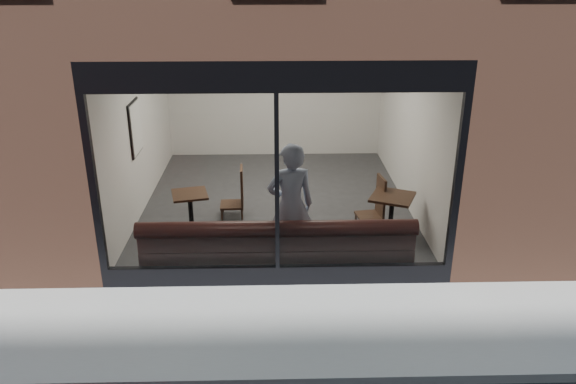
{
  "coord_description": "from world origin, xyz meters",
  "views": [
    {
      "loc": [
        -0.04,
        -4.97,
        4.31
      ],
      "look_at": [
        0.16,
        2.4,
        1.3
      ],
      "focal_mm": 35.0,
      "sensor_mm": 36.0,
      "label": 1
    }
  ],
  "objects_px": {
    "banquette": "(277,257)",
    "cafe_table_left": "(190,194)",
    "cafe_table_right": "(392,197)",
    "cafe_chair_left": "(232,205)",
    "cafe_chair_right": "(369,216)",
    "person": "(291,206)"
  },
  "relations": [
    {
      "from": "banquette",
      "to": "cafe_table_right",
      "type": "xyz_separation_m",
      "value": [
        1.91,
        1.06,
        0.52
      ]
    },
    {
      "from": "banquette",
      "to": "cafe_chair_left",
      "type": "relative_size",
      "value": 9.56
    },
    {
      "from": "banquette",
      "to": "cafe_chair_left",
      "type": "xyz_separation_m",
      "value": [
        -0.81,
        1.96,
        0.01
      ]
    },
    {
      "from": "person",
      "to": "cafe_chair_left",
      "type": "height_order",
      "value": "person"
    },
    {
      "from": "person",
      "to": "cafe_table_left",
      "type": "bearing_deg",
      "value": -44.78
    },
    {
      "from": "cafe_table_right",
      "to": "cafe_chair_left",
      "type": "xyz_separation_m",
      "value": [
        -2.72,
        0.9,
        -0.5
      ]
    },
    {
      "from": "banquette",
      "to": "cafe_chair_right",
      "type": "xyz_separation_m",
      "value": [
        1.61,
        1.41,
        0.01
      ]
    },
    {
      "from": "cafe_table_left",
      "to": "cafe_table_right",
      "type": "relative_size",
      "value": 0.86
    },
    {
      "from": "banquette",
      "to": "cafe_chair_left",
      "type": "bearing_deg",
      "value": 112.37
    },
    {
      "from": "person",
      "to": "banquette",
      "type": "bearing_deg",
      "value": 31.3
    },
    {
      "from": "cafe_chair_left",
      "to": "cafe_chair_right",
      "type": "height_order",
      "value": "same"
    },
    {
      "from": "banquette",
      "to": "cafe_table_right",
      "type": "distance_m",
      "value": 2.25
    },
    {
      "from": "cafe_table_left",
      "to": "person",
      "type": "bearing_deg",
      "value": -32.95
    },
    {
      "from": "cafe_table_left",
      "to": "cafe_chair_right",
      "type": "bearing_deg",
      "value": 2.71
    },
    {
      "from": "cafe_table_left",
      "to": "cafe_table_right",
      "type": "height_order",
      "value": "cafe_table_right"
    },
    {
      "from": "person",
      "to": "cafe_table_left",
      "type": "relative_size",
      "value": 3.41
    },
    {
      "from": "cafe_table_right",
      "to": "cafe_chair_left",
      "type": "relative_size",
      "value": 1.59
    },
    {
      "from": "banquette",
      "to": "cafe_chair_right",
      "type": "relative_size",
      "value": 9.55
    },
    {
      "from": "cafe_table_right",
      "to": "cafe_chair_left",
      "type": "bearing_deg",
      "value": 161.66
    },
    {
      "from": "cafe_chair_right",
      "to": "cafe_table_left",
      "type": "bearing_deg",
      "value": -5.64
    },
    {
      "from": "cafe_table_left",
      "to": "cafe_chair_left",
      "type": "bearing_deg",
      "value": 47.5
    },
    {
      "from": "banquette",
      "to": "cafe_table_left",
      "type": "bearing_deg",
      "value": 138.94
    }
  ]
}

